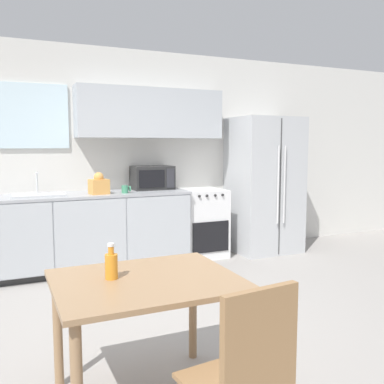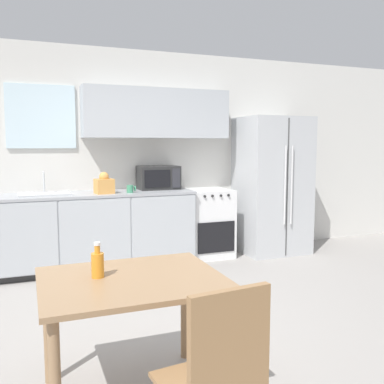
% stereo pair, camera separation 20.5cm
% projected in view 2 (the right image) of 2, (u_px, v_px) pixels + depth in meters
% --- Properties ---
extents(ground_plane, '(12.00, 12.00, 0.00)m').
position_uv_depth(ground_plane, '(161.00, 332.00, 3.42)').
color(ground_plane, gray).
extents(wall_back, '(12.00, 0.38, 2.70)m').
position_uv_depth(wall_back, '(114.00, 149.00, 5.46)').
color(wall_back, silver).
rests_on(wall_back, ground_plane).
extents(kitchen_counter, '(2.46, 0.66, 0.92)m').
position_uv_depth(kitchen_counter, '(92.00, 230.00, 5.14)').
color(kitchen_counter, '#333333').
rests_on(kitchen_counter, ground_plane).
extents(oven_range, '(0.59, 0.60, 0.90)m').
position_uv_depth(oven_range, '(207.00, 223.00, 5.72)').
color(oven_range, white).
rests_on(oven_range, ground_plane).
extents(refrigerator, '(0.89, 0.79, 1.86)m').
position_uv_depth(refrigerator, '(272.00, 185.00, 5.92)').
color(refrigerator, silver).
rests_on(refrigerator, ground_plane).
extents(kitchen_sink, '(0.58, 0.40, 0.26)m').
position_uv_depth(kitchen_sink, '(45.00, 193.00, 4.91)').
color(kitchen_sink, '#B7BABC').
rests_on(kitchen_sink, kitchen_counter).
extents(microwave, '(0.52, 0.34, 0.30)m').
position_uv_depth(microwave, '(158.00, 178.00, 5.51)').
color(microwave, '#282828').
rests_on(microwave, kitchen_counter).
extents(coffee_mug, '(0.11, 0.08, 0.09)m').
position_uv_depth(coffee_mug, '(131.00, 189.00, 5.11)').
color(coffee_mug, '#3F8C66').
rests_on(coffee_mug, kitchen_counter).
extents(grocery_bag_0, '(0.23, 0.20, 0.25)m').
position_uv_depth(grocery_bag_0, '(104.00, 184.00, 5.02)').
color(grocery_bag_0, '#DB994C').
rests_on(grocery_bag_0, kitchen_counter).
extents(dining_table, '(1.03, 0.85, 0.74)m').
position_uv_depth(dining_table, '(132.00, 296.00, 2.46)').
color(dining_table, '#997551').
rests_on(dining_table, ground_plane).
extents(dining_chair_near, '(0.44, 0.44, 0.93)m').
position_uv_depth(dining_chair_near, '(219.00, 374.00, 1.79)').
color(dining_chair_near, '#997047').
rests_on(dining_chair_near, ground_plane).
extents(drink_bottle, '(0.07, 0.07, 0.21)m').
position_uv_depth(drink_bottle, '(98.00, 264.00, 2.45)').
color(drink_bottle, orange).
rests_on(drink_bottle, dining_table).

